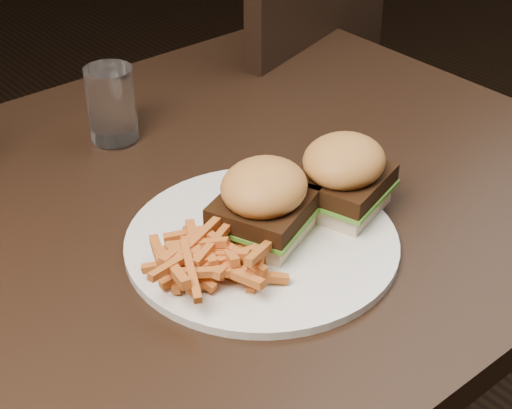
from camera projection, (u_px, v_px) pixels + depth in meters
dining_table at (153, 233)px, 0.94m from camera, size 1.20×0.80×0.04m
chair_far at (230, 153)px, 1.69m from camera, size 0.58×0.58×0.04m
plate at (262, 242)px, 0.88m from camera, size 0.31×0.31×0.01m
sandwich_half_a at (264, 227)px, 0.87m from camera, size 0.12×0.11×0.02m
sandwich_half_b at (341, 200)px, 0.92m from camera, size 0.11×0.11×0.02m
fries_pile at (211, 249)px, 0.82m from camera, size 0.14×0.14×0.05m
tumbler at (112, 104)px, 1.05m from camera, size 0.07×0.07×0.10m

